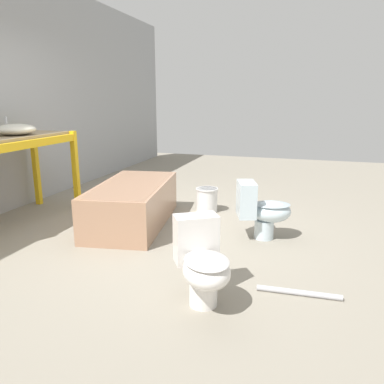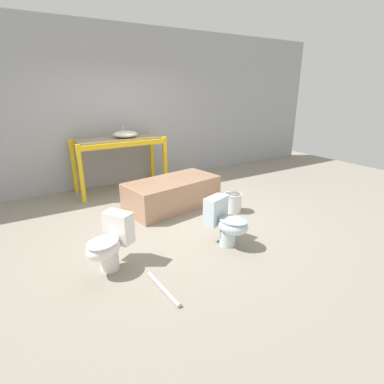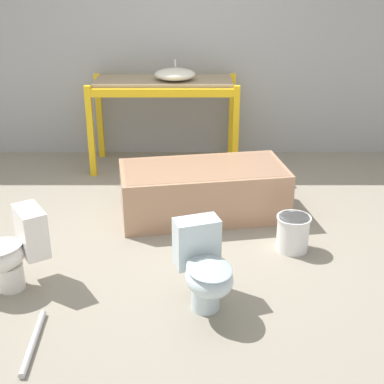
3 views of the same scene
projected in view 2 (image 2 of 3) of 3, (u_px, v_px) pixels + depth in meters
The scene contains 9 objects.
ground_plane at pixel (169, 214), 5.00m from camera, with size 12.00×12.00×0.00m, color gray.
warehouse_wall_rear at pixel (119, 108), 6.21m from camera, with size 10.80×0.08×3.20m.
shelving_rack at pixel (119, 147), 5.90m from camera, with size 1.74×0.73×1.07m.
sink_basin at pixel (125, 134), 5.86m from camera, with size 0.48×0.45×0.21m.
bathtub_main at pixel (172, 191), 5.21m from camera, with size 1.72×1.02×0.50m.
toilet_near at pixel (226, 222), 3.93m from camera, with size 0.50×0.65×0.63m.
toilet_far at pixel (109, 243), 3.40m from camera, with size 0.67×0.59×0.63m.
bucket_white at pixel (233, 202), 5.05m from camera, with size 0.30×0.30×0.32m.
loose_pipe at pixel (163, 288), 3.11m from camera, with size 0.08×0.65×0.05m.
Camera 2 is at (-2.08, -4.12, 1.99)m, focal length 28.00 mm.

